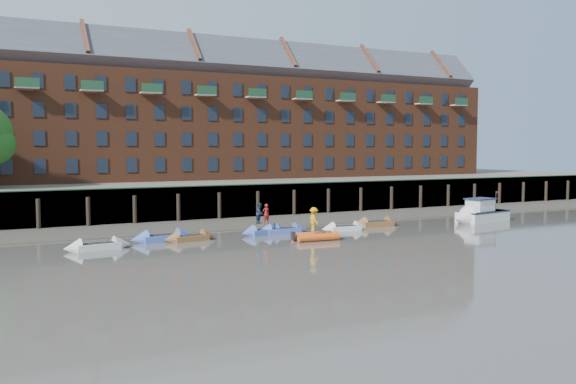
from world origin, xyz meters
TOP-DOWN VIEW (x-y plane):
  - ground at (0.00, 0.00)m, footprint 220.00×220.00m
  - foreshore at (0.00, 18.00)m, footprint 110.00×8.00m
  - mud_band at (0.00, 14.60)m, footprint 110.00×1.60m
  - river_wall at (-0.00, 22.38)m, footprint 110.00×1.23m
  - bank_terrace at (0.00, 36.00)m, footprint 110.00×28.00m
  - apartment_terrace at (-0.00, 36.99)m, footprint 80.60×15.56m
  - rowboat_0 at (-15.24, 9.15)m, footprint 4.59×1.79m
  - rowboat_1 at (-10.34, 10.92)m, footprint 4.90×1.82m
  - rowboat_2 at (-8.49, 10.24)m, footprint 4.20×1.73m
  - rowboat_3 at (-2.20, 10.83)m, footprint 4.43×2.01m
  - rowboat_4 at (-0.73, 10.63)m, footprint 4.41×1.49m
  - rowboat_5 at (4.61, 9.87)m, footprint 4.16×1.66m
  - rowboat_6 at (8.53, 10.99)m, footprint 4.65×1.52m
  - rib_tender at (0.12, 6.42)m, footprint 3.63×1.90m
  - motor_launch at (18.39, 9.36)m, footprint 7.06×3.41m
  - person_rower_a at (-2.04, 10.90)m, footprint 0.59×0.40m
  - person_rower_b at (-2.48, 11.07)m, footprint 1.02×0.99m
  - person_rib_crew at (-0.12, 6.52)m, footprint 0.78×1.25m

SIDE VIEW (x-z plane):
  - ground at x=0.00m, z-range 0.00..0.00m
  - foreshore at x=0.00m, z-range -0.25..0.25m
  - mud_band at x=0.00m, z-range -0.05..0.05m
  - rowboat_5 at x=4.61m, z-range -0.38..0.80m
  - rowboat_2 at x=-8.49m, z-range -0.38..0.80m
  - rowboat_3 at x=-2.20m, z-range -0.40..0.84m
  - rowboat_4 at x=-0.73m, z-range -0.41..0.85m
  - rowboat_0 at x=-15.24m, z-range -0.42..0.88m
  - rowboat_6 at x=8.53m, z-range -0.43..0.90m
  - rowboat_1 at x=-10.34m, z-range -0.45..0.94m
  - rib_tender at x=0.12m, z-range -0.04..0.58m
  - motor_launch at x=18.39m, z-range -0.69..2.11m
  - person_rib_crew at x=-0.12m, z-range 0.58..2.43m
  - river_wall at x=0.00m, z-range -0.06..3.24m
  - bank_terrace at x=0.00m, z-range 0.00..3.20m
  - person_rower_a at x=-2.04m, z-range 0.84..2.41m
  - person_rower_b at x=-2.48m, z-range 0.84..2.50m
  - apartment_terrace at x=0.00m, z-range 2.34..23.31m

